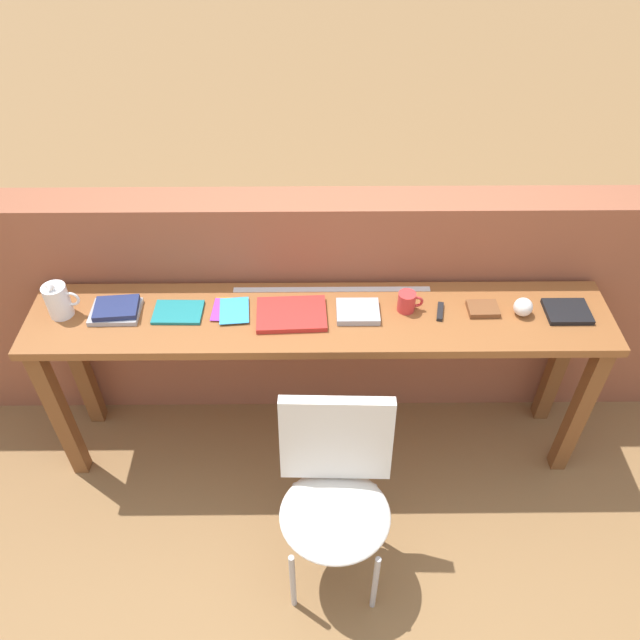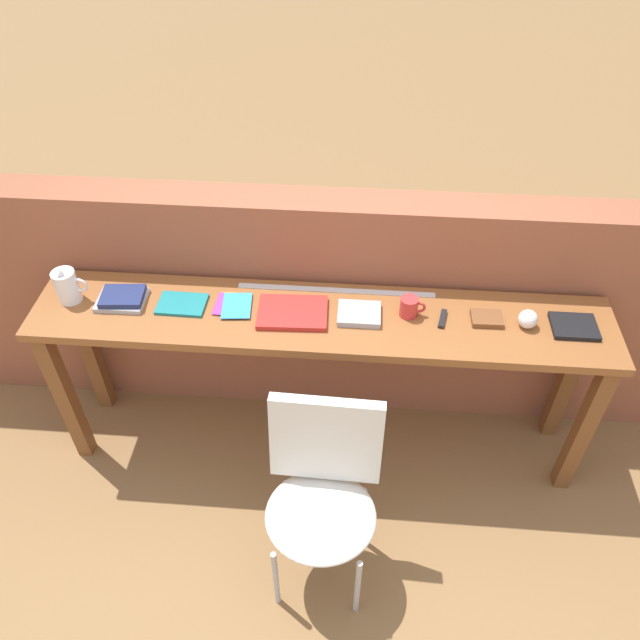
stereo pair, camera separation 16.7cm
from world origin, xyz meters
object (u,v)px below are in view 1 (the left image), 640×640
Objects in this scene: pamphlet_pile_colourful at (229,310)px; multitool_folded at (440,312)px; book_repair_rightmost at (567,312)px; book_open_centre at (291,314)px; pitcher_white at (58,301)px; magazine_cycling at (178,312)px; chair_white_moulded at (335,489)px; leather_journal_brown at (483,309)px; mug at (407,302)px; book_stack_leftmost at (116,310)px; sports_ball_small at (523,307)px.

multitool_folded is (0.90, -0.02, 0.00)m from pamphlet_pile_colourful.
book_open_centre is at bearing -179.47° from book_repair_rightmost.
pitcher_white is 0.50m from magazine_cycling.
chair_white_moulded is 6.86× the size of leather_journal_brown.
book_open_centre reaches higher than pamphlet_pile_colourful.
pitcher_white reaches higher than leather_journal_brown.
pamphlet_pile_colourful is 0.76m from mug.
magazine_cycling is at bearing 179.69° from multitool_folded.
book_repair_rightmost is at bearing -0.35° from pitcher_white.
chair_white_moulded is 0.99m from magazine_cycling.
leather_journal_brown is (1.09, -0.01, 0.01)m from pamphlet_pile_colourful.
book_open_centre is at bearing -1.69° from book_stack_leftmost.
mug is at bearing 0.65° from pitcher_white.
pitcher_white reaches higher than mug.
multitool_folded is 1.37× the size of sports_ball_small.
leather_journal_brown is 0.17m from sports_ball_small.
chair_white_moulded is 0.74m from book_open_centre.
book_open_centre reaches higher than book_repair_rightmost.
pitcher_white reaches higher than multitool_folded.
magazine_cycling reaches higher than chair_white_moulded.
sports_ball_small is (1.25, -0.03, 0.03)m from pamphlet_pile_colourful.
leather_journal_brown reaches higher than pamphlet_pile_colourful.
book_stack_leftmost is 0.26m from magazine_cycling.
chair_white_moulded is 8.10× the size of mug.
book_open_centre reaches higher than magazine_cycling.
chair_white_moulded is 1.19m from book_stack_leftmost.
magazine_cycling is at bearing -179.05° from mug.
sports_ball_small is at bearing -3.76° from mug.
pamphlet_pile_colourful is at bearing 178.37° from leather_journal_brown.
book_repair_rightmost is (0.20, 0.00, -0.03)m from sports_ball_small.
book_repair_rightmost reaches higher than magazine_cycling.
book_open_centre is 0.64m from multitool_folded.
book_stack_leftmost reaches higher than multitool_folded.
chair_white_moulded is at bearing -29.06° from pitcher_white.
magazine_cycling is 2.58× the size of sports_ball_small.
pitcher_white is 0.24m from book_stack_leftmost.
multitool_folded is at bearing -0.26° from book_stack_leftmost.
magazine_cycling is at bearing 0.05° from pitcher_white.
pitcher_white reaches higher than sports_ball_small.
pitcher_white is at bearing -178.86° from magazine_cycling.
leather_journal_brown is 0.69× the size of book_repair_rightmost.
book_repair_rightmost is (2.16, -0.01, -0.07)m from pitcher_white.
sports_ball_small is at bearing -1.61° from multitool_folded.
leather_journal_brown reaches higher than book_repair_rightmost.
magazine_cycling is at bearing -176.30° from pamphlet_pile_colourful.
book_repair_rightmost is (0.54, -0.01, 0.00)m from multitool_folded.
magazine_cycling is at bearing 179.06° from leather_journal_brown.
book_stack_leftmost reaches higher than magazine_cycling.
leather_journal_brown is at bearing 45.09° from chair_white_moulded.
pitcher_white is at bearing 150.94° from chair_white_moulded.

